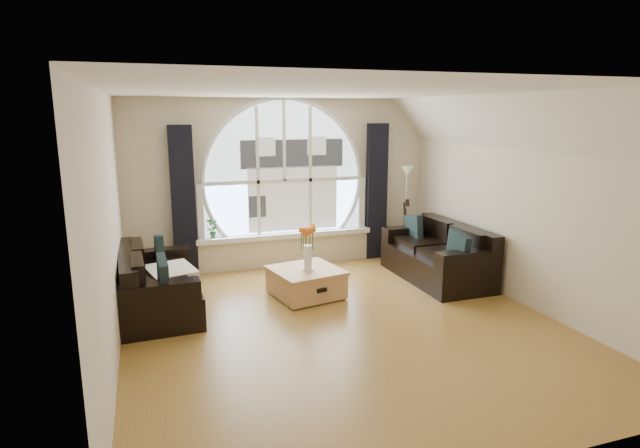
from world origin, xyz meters
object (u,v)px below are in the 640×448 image
(potted_plant, at_px, (212,228))
(sofa_left, at_px, (158,281))
(sofa_right, at_px, (436,253))
(guitar, at_px, (403,229))
(floor_lamp, at_px, (406,214))
(vase_flowers, at_px, (308,242))
(coffee_chest, at_px, (306,281))

(potted_plant, bearing_deg, sofa_left, -120.96)
(sofa_right, relative_size, potted_plant, 5.61)
(sofa_right, distance_m, guitar, 1.16)
(sofa_right, relative_size, floor_lamp, 1.17)
(sofa_right, bearing_deg, vase_flowers, -175.81)
(coffee_chest, distance_m, guitar, 2.49)
(sofa_left, bearing_deg, sofa_right, -2.40)
(vase_flowers, xyz_separation_m, guitar, (2.12, 1.33, -0.25))
(guitar, bearing_deg, coffee_chest, -138.95)
(vase_flowers, height_order, potted_plant, vase_flowers)
(sofa_left, xyz_separation_m, sofa_right, (4.01, 0.02, 0.00))
(sofa_left, distance_m, sofa_right, 4.01)
(vase_flowers, height_order, floor_lamp, floor_lamp)
(coffee_chest, relative_size, vase_flowers, 1.25)
(vase_flowers, bearing_deg, sofa_left, 175.61)
(sofa_left, distance_m, guitar, 4.22)
(sofa_right, height_order, potted_plant, potted_plant)
(vase_flowers, bearing_deg, sofa_right, 4.73)
(floor_lamp, xyz_separation_m, guitar, (-0.02, 0.02, -0.27))
(vase_flowers, height_order, guitar, vase_flowers)
(coffee_chest, distance_m, floor_lamp, 2.55)
(sofa_left, relative_size, sofa_right, 0.95)
(sofa_left, relative_size, potted_plant, 5.34)
(sofa_left, height_order, potted_plant, potted_plant)
(floor_lamp, bearing_deg, potted_plant, 174.63)
(coffee_chest, xyz_separation_m, vase_flowers, (0.00, -0.07, 0.56))
(sofa_left, bearing_deg, coffee_chest, -5.07)
(sofa_left, xyz_separation_m, floor_lamp, (4.08, 1.16, 0.40))
(guitar, bearing_deg, sofa_right, -81.59)
(potted_plant, bearing_deg, vase_flowers, -56.60)
(floor_lamp, relative_size, guitar, 1.51)
(vase_flowers, bearing_deg, potted_plant, 123.40)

